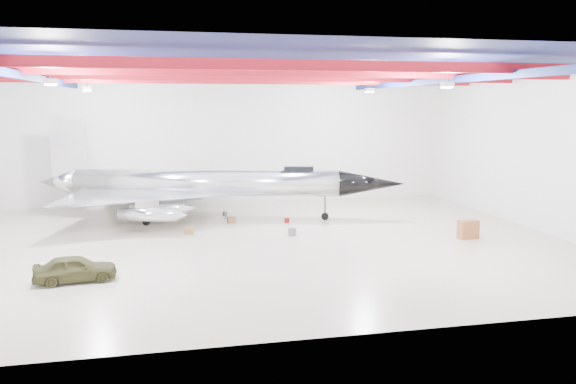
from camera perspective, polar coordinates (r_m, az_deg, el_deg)
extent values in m
plane|color=#B8AF93|center=(35.59, -4.01, -5.18)|extent=(40.00, 40.00, 0.00)
plane|color=silver|center=(49.52, -6.48, 5.22)|extent=(40.00, 0.00, 40.00)
plane|color=silver|center=(42.29, 23.90, 3.88)|extent=(0.00, 30.00, 30.00)
plane|color=#0A0F38|center=(34.59, -4.21, 12.78)|extent=(40.00, 40.00, 0.00)
cube|color=maroon|center=(25.69, -1.42, 12.80)|extent=(39.50, 0.25, 0.50)
cube|color=maroon|center=(31.59, -3.45, 12.07)|extent=(39.50, 0.25, 0.50)
cube|color=maroon|center=(37.53, -4.83, 11.56)|extent=(39.50, 0.25, 0.50)
cube|color=maroon|center=(43.48, -5.83, 11.18)|extent=(39.50, 0.25, 0.50)
cube|color=#0D1B4F|center=(35.00, -24.40, 10.50)|extent=(0.25, 29.50, 0.40)
cube|color=#0D1B4F|center=(38.07, 14.35, 10.83)|extent=(0.25, 29.50, 0.40)
cube|color=silver|center=(28.72, -22.97, 10.31)|extent=(0.55, 0.55, 0.25)
cube|color=silver|center=(31.80, 15.86, 10.47)|extent=(0.55, 0.55, 0.25)
cube|color=silver|center=(40.56, -19.74, 9.88)|extent=(0.55, 0.55, 0.25)
cube|color=silver|center=(42.80, 8.29, 10.23)|extent=(0.55, 0.55, 0.25)
cylinder|color=silver|center=(42.73, -8.27, 0.93)|extent=(19.76, 6.80, 1.99)
cone|color=black|center=(42.27, 8.53, 0.84)|extent=(5.30, 3.14, 1.99)
cone|color=silver|center=(46.21, -22.34, 0.95)|extent=(3.38, 2.66, 1.99)
cube|color=silver|center=(45.55, -21.39, 4.17)|extent=(2.73, 0.80, 4.47)
cube|color=black|center=(41.89, 1.11, 2.30)|extent=(2.31, 1.31, 0.50)
cylinder|color=silver|center=(38.41, -14.09, -2.25)|extent=(3.88, 1.79, 0.89)
cylinder|color=silver|center=(40.75, -13.11, -1.58)|extent=(3.88, 1.79, 0.89)
cylinder|color=silver|center=(46.44, -11.18, -0.24)|extent=(3.88, 1.79, 0.89)
cylinder|color=silver|center=(48.83, -10.50, 0.22)|extent=(3.88, 1.79, 0.89)
cylinder|color=#59595B|center=(42.34, 3.79, -1.66)|extent=(0.18, 0.18, 1.79)
cylinder|color=black|center=(42.45, 3.78, -2.48)|extent=(0.59, 0.35, 0.56)
cylinder|color=#59595B|center=(41.59, -14.23, -2.11)|extent=(0.18, 0.18, 1.79)
cylinder|color=black|center=(41.71, -14.19, -2.94)|extent=(0.59, 0.35, 0.56)
cylinder|color=#59595B|center=(46.29, -12.50, -0.94)|extent=(0.18, 0.18, 1.79)
cylinder|color=black|center=(46.40, -12.47, -1.69)|extent=(0.59, 0.35, 0.56)
imported|color=#3D3D1E|center=(29.73, -20.80, -7.27)|extent=(4.06, 2.01, 1.33)
cube|color=brown|center=(38.32, 17.83, -3.65)|extent=(1.39, 0.82, 1.20)
cube|color=olive|center=(38.43, -10.05, -3.92)|extent=(0.69, 0.60, 0.41)
cube|color=maroon|center=(43.55, -11.37, -2.49)|extent=(0.57, 0.52, 0.33)
cylinder|color=#59595B|center=(37.34, 0.44, -4.10)|extent=(0.64, 0.64, 0.49)
cylinder|color=maroon|center=(41.46, -0.11, -2.88)|extent=(0.39, 0.39, 0.35)
cube|color=olive|center=(41.60, -5.76, -2.85)|extent=(0.65, 0.56, 0.40)
cylinder|color=#59595B|center=(44.26, -6.43, -2.20)|extent=(0.42, 0.42, 0.32)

